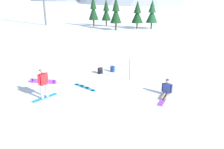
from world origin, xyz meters
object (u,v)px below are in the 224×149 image
(loose_snowboard_near_left, at_px, (43,81))
(pine_tree_young, at_px, (93,10))
(snowboarder_foreground, at_px, (43,83))
(pine_tree_leaning, at_px, (137,14))
(backpack_black, at_px, (100,71))
(loose_snowboard_near_right, at_px, (85,87))
(backpack_blue, at_px, (113,69))
(trail_marker_pole, at_px, (130,70))
(pine_tree_short, at_px, (106,12))
(snowboarder_midground, at_px, (166,90))
(pine_tree_tall, at_px, (152,13))
(pine_tree_twin, at_px, (116,12))

(loose_snowboard_near_left, height_order, pine_tree_young, pine_tree_young)
(snowboarder_foreground, bearing_deg, pine_tree_leaning, 91.96)
(backpack_black, height_order, pine_tree_leaning, pine_tree_leaning)
(loose_snowboard_near_right, relative_size, backpack_blue, 3.92)
(backpack_blue, distance_m, trail_marker_pole, 2.29)
(pine_tree_short, bearing_deg, snowboarder_midground, -64.42)
(pine_tree_leaning, bearing_deg, backpack_black, -84.17)
(backpack_black, distance_m, pine_tree_tall, 25.18)
(backpack_black, xyz_separation_m, trail_marker_pole, (2.42, -0.77, 0.54))
(backpack_blue, bearing_deg, snowboarder_midground, -37.26)
(pine_tree_leaning, bearing_deg, pine_tree_short, 164.27)
(pine_tree_short, bearing_deg, pine_tree_young, -153.65)
(snowboarder_midground, bearing_deg, pine_tree_twin, 113.41)
(backpack_black, bearing_deg, loose_snowboard_near_left, -134.02)
(pine_tree_short, xyz_separation_m, pine_tree_young, (-2.09, -1.03, 0.34))
(loose_snowboard_near_right, bearing_deg, snowboarder_foreground, -125.67)
(pine_tree_short, distance_m, pine_tree_tall, 8.54)
(loose_snowboard_near_left, relative_size, trail_marker_pole, 1.27)
(pine_tree_tall, bearing_deg, loose_snowboard_near_right, -89.60)
(backpack_black, relative_size, pine_tree_twin, 0.09)
(snowboarder_midground, xyz_separation_m, backpack_blue, (-4.30, 3.27, -0.13))
(loose_snowboard_near_right, relative_size, pine_tree_young, 0.34)
(backpack_black, bearing_deg, pine_tree_tall, 90.34)
(backpack_black, height_order, pine_tree_twin, pine_tree_twin)
(snowboarder_midground, distance_m, pine_tree_twin, 26.57)
(loose_snowboard_near_left, height_order, backpack_black, backpack_black)
(backpack_blue, relative_size, pine_tree_short, 0.10)
(loose_snowboard_near_right, distance_m, pine_tree_young, 29.99)
(snowboarder_foreground, height_order, loose_snowboard_near_left, snowboarder_foreground)
(pine_tree_twin, bearing_deg, loose_snowboard_near_right, -77.36)
(loose_snowboard_near_right, bearing_deg, backpack_blue, 78.94)
(loose_snowboard_near_right, height_order, pine_tree_young, pine_tree_young)
(pine_tree_leaning, bearing_deg, pine_tree_twin, -139.40)
(snowboarder_foreground, bearing_deg, trail_marker_pole, 47.35)
(snowboarder_foreground, xyz_separation_m, loose_snowboard_near_left, (-1.44, 1.99, -0.77))
(snowboarder_midground, xyz_separation_m, pine_tree_young, (-15.76, 27.53, 2.61))
(loose_snowboard_near_right, height_order, backpack_black, backpack_black)
(trail_marker_pole, relative_size, pine_tree_short, 0.31)
(pine_tree_tall, bearing_deg, snowboarder_midground, -79.37)
(snowboarder_midground, bearing_deg, loose_snowboard_near_right, -176.46)
(loose_snowboard_near_right, relative_size, loose_snowboard_near_left, 0.97)
(backpack_black, distance_m, pine_tree_short, 27.49)
(trail_marker_pole, relative_size, pine_tree_young, 0.28)
(snowboarder_foreground, bearing_deg, pine_tree_young, 107.15)
(loose_snowboard_near_left, bearing_deg, pine_tree_young, 105.60)
(snowboarder_midground, relative_size, pine_tree_short, 0.37)
(pine_tree_short, bearing_deg, snowboarder_foreground, -76.99)
(pine_tree_young, bearing_deg, snowboarder_midground, -60.21)
(pine_tree_tall, bearing_deg, backpack_black, -89.66)
(trail_marker_pole, height_order, pine_tree_short, pine_tree_short)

